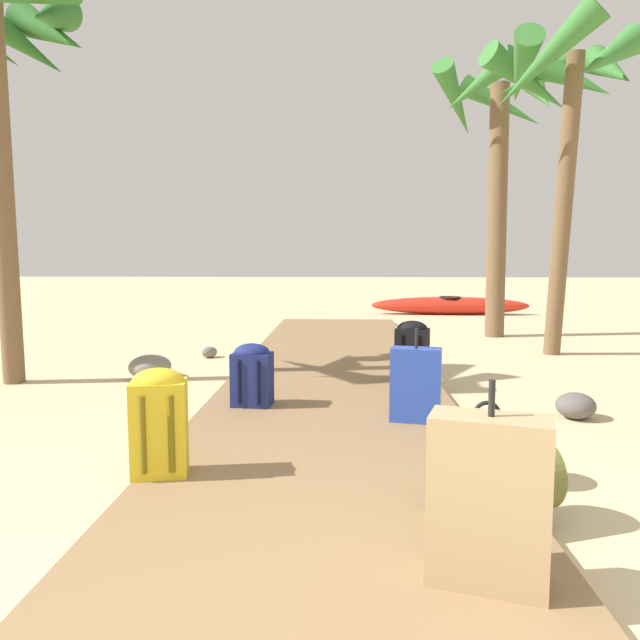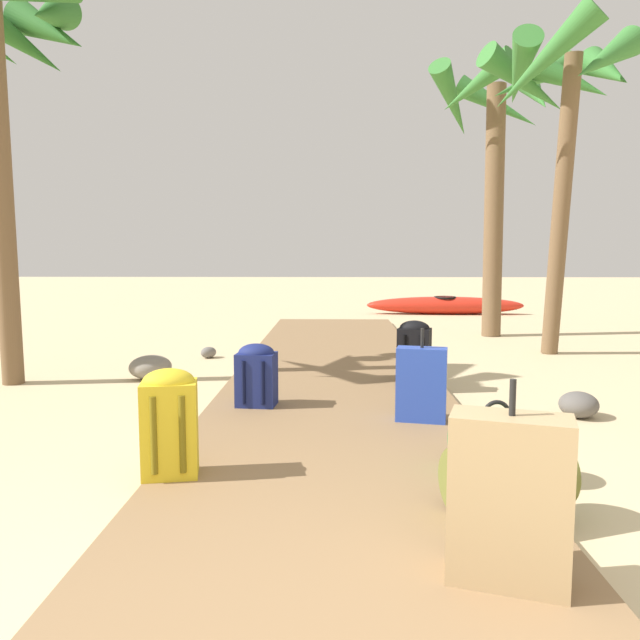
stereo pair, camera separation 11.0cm
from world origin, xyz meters
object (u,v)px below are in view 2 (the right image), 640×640
at_px(suitcase_blue, 421,384).
at_px(backpack_yellow, 169,420).
at_px(palm_tree_far_right, 496,128).
at_px(kayak, 445,305).
at_px(palm_tree_near_right, 558,93).
at_px(backpack_black, 414,350).
at_px(suitcase_tan, 508,500).
at_px(backpack_navy, 256,373).
at_px(duffel_bag_green, 495,444).
at_px(duffel_bag_olive, 507,477).

relative_size(suitcase_blue, backpack_yellow, 1.14).
xyz_separation_m(palm_tree_far_right, kayak, (-0.10, 3.53, -3.08)).
xyz_separation_m(backpack_yellow, palm_tree_near_right, (3.67, 4.57, 2.90)).
distance_m(backpack_black, kayak, 7.75).
bearing_deg(suitcase_tan, palm_tree_near_right, 69.35).
bearing_deg(backpack_black, suitcase_blue, -95.21).
distance_m(backpack_yellow, kayak, 10.59).
bearing_deg(palm_tree_far_right, backpack_black, -113.59).
distance_m(palm_tree_near_right, kayak, 6.31).
relative_size(suitcase_blue, palm_tree_near_right, 0.17).
relative_size(backpack_navy, palm_tree_near_right, 0.12).
relative_size(backpack_navy, backpack_yellow, 0.84).
bearing_deg(palm_tree_far_right, kayak, 91.54).
height_order(backpack_navy, palm_tree_far_right, palm_tree_far_right).
height_order(suitcase_blue, duffel_bag_green, suitcase_blue).
bearing_deg(backpack_yellow, backpack_navy, 80.02).
relative_size(suitcase_blue, suitcase_tan, 0.89).
bearing_deg(palm_tree_near_right, backpack_black, -133.95).
bearing_deg(backpack_navy, palm_tree_near_right, 41.41).
bearing_deg(kayak, suitcase_blue, -101.36).
bearing_deg(suitcase_tan, palm_tree_far_right, 76.09).
xyz_separation_m(backpack_navy, backpack_black, (1.39, 0.92, 0.05)).
bearing_deg(duffel_bag_olive, palm_tree_near_right, 68.78).
bearing_deg(palm_tree_far_right, suitcase_tan, -103.91).
distance_m(suitcase_tan, palm_tree_far_right, 8.32).
distance_m(suitcase_tan, kayak, 11.26).
bearing_deg(suitcase_blue, backpack_yellow, -143.42).
relative_size(backpack_yellow, palm_tree_far_right, 0.14).
relative_size(palm_tree_near_right, kayak, 1.19).
bearing_deg(palm_tree_near_right, suitcase_tan, -110.65).
distance_m(backpack_black, suitcase_tan, 3.55).
bearing_deg(backpack_black, palm_tree_far_right, 66.41).
bearing_deg(suitcase_tan, duffel_bag_olive, 74.08).
height_order(suitcase_blue, kayak, suitcase_blue).
xyz_separation_m(backpack_navy, suitcase_blue, (1.27, -0.42, 0.01)).
bearing_deg(palm_tree_near_right, kayak, 93.53).
bearing_deg(backpack_black, backpack_navy, -146.65).
bearing_deg(backpack_navy, backpack_yellow, -99.98).
bearing_deg(kayak, palm_tree_near_right, -86.47).
relative_size(duffel_bag_green, backpack_yellow, 0.83).
height_order(duffel_bag_green, duffel_bag_olive, duffel_bag_olive).
xyz_separation_m(suitcase_blue, palm_tree_far_right, (1.88, 5.38, 2.92)).
distance_m(backpack_navy, suitcase_blue, 1.34).
distance_m(suitcase_tan, palm_tree_near_right, 6.67).
height_order(backpack_black, suitcase_tan, suitcase_tan).
xyz_separation_m(duffel_bag_green, backpack_black, (-0.15, 2.36, 0.16)).
distance_m(backpack_navy, duffel_bag_green, 2.12).
bearing_deg(backpack_yellow, duffel_bag_green, 4.10).
distance_m(backpack_navy, palm_tree_far_right, 6.56).
height_order(duffel_bag_green, palm_tree_far_right, palm_tree_far_right).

